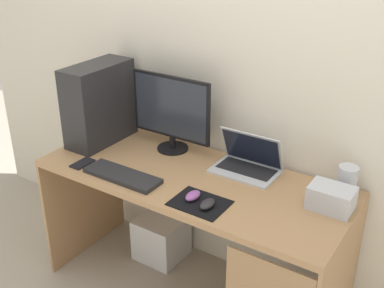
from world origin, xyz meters
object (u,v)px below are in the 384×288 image
at_px(speaker, 347,181).
at_px(cell_phone, 82,163).
at_px(monitor, 171,112).
at_px(pc_tower, 99,104).
at_px(projector, 331,198).
at_px(mouse_right, 207,204).
at_px(subwoofer, 161,237).
at_px(laptop, 247,163).
at_px(keyboard, 122,176).
at_px(mouse_left, 193,196).

relative_size(speaker, cell_phone, 1.15).
xyz_separation_m(monitor, speaker, (0.98, 0.06, -0.16)).
xyz_separation_m(pc_tower, projector, (1.38, 0.02, -0.18)).
xyz_separation_m(monitor, mouse_right, (0.49, -0.41, -0.21)).
bearing_deg(subwoofer, projector, -4.65).
distance_m(laptop, keyboard, 0.65).
xyz_separation_m(pc_tower, monitor, (0.42, 0.12, -0.00)).
height_order(cell_phone, subwoofer, cell_phone).
bearing_deg(laptop, cell_phone, -151.23).
relative_size(projector, keyboard, 0.48).
height_order(speaker, subwoofer, speaker).
distance_m(keyboard, mouse_right, 0.51).
height_order(pc_tower, projector, pc_tower).
xyz_separation_m(mouse_left, cell_phone, (-0.69, -0.03, -0.02)).
distance_m(keyboard, subwoofer, 0.76).
height_order(pc_tower, keyboard, pc_tower).
relative_size(projector, mouse_left, 2.08).
height_order(monitor, laptop, monitor).
relative_size(mouse_left, cell_phone, 0.74).
bearing_deg(mouse_left, mouse_right, -14.74).
relative_size(pc_tower, mouse_right, 4.85).
bearing_deg(speaker, keyboard, -155.27).
distance_m(speaker, subwoofer, 1.28).
xyz_separation_m(laptop, speaker, (0.51, 0.04, 0.03)).
bearing_deg(pc_tower, subwoofer, 16.67).
height_order(pc_tower, laptop, pc_tower).
bearing_deg(mouse_left, projector, 26.51).
relative_size(pc_tower, monitor, 0.93).
distance_m(projector, mouse_right, 0.56).
bearing_deg(laptop, keyboard, -139.84).
relative_size(keyboard, mouse_left, 4.38).
bearing_deg(cell_phone, subwoofer, 61.03).
bearing_deg(speaker, laptop, -175.23).
xyz_separation_m(pc_tower, subwoofer, (0.34, 0.10, -0.87)).
xyz_separation_m(pc_tower, mouse_right, (0.91, -0.29, -0.21)).
xyz_separation_m(mouse_right, subwoofer, (-0.57, 0.39, -0.66)).
bearing_deg(cell_phone, speaker, 20.06).
relative_size(pc_tower, mouse_left, 4.85).
bearing_deg(monitor, subwoofer, -166.84).
height_order(mouse_left, subwoofer, mouse_left).
bearing_deg(mouse_right, subwoofer, 145.65).
bearing_deg(speaker, monitor, -176.73).
distance_m(cell_phone, subwoofer, 0.78).
height_order(projector, mouse_right, projector).
bearing_deg(monitor, laptop, 1.67).
relative_size(keyboard, subwoofer, 1.51).
xyz_separation_m(speaker, projector, (-0.02, -0.16, -0.02)).
bearing_deg(subwoofer, pc_tower, -163.33).
xyz_separation_m(keyboard, mouse_left, (0.42, 0.02, 0.01)).
height_order(laptop, mouse_right, laptop).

